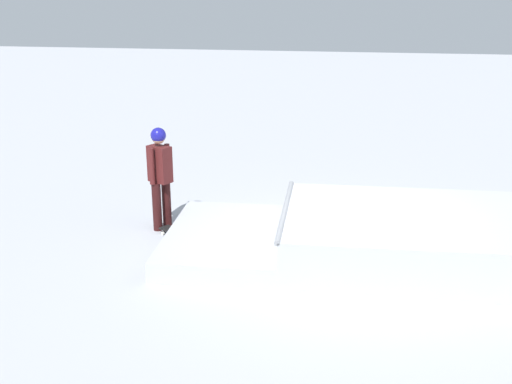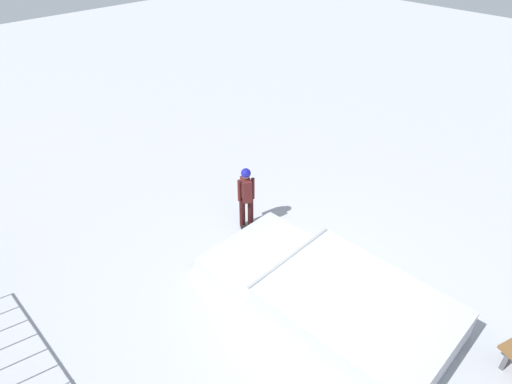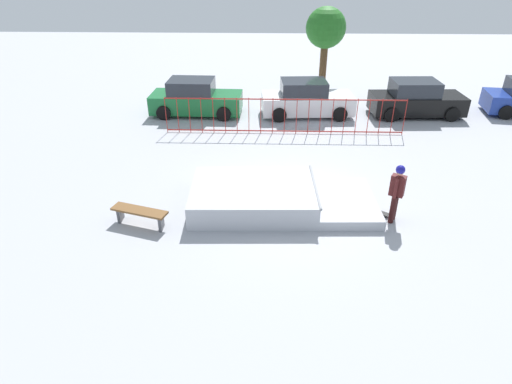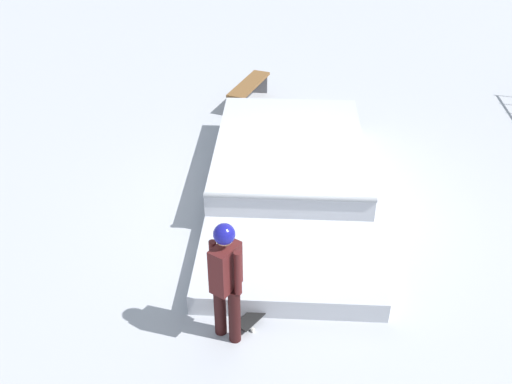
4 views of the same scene
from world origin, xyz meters
name	(u,v)px [view 3 (image 3 of 4)]	position (x,y,z in m)	size (l,w,h in m)	color
ground_plane	(289,203)	(0.00, 0.00, 0.00)	(60.00, 60.00, 0.00)	#A8AAB2
skate_ramp	(269,198)	(-0.60, -0.26, 0.32)	(5.48, 2.77, 0.74)	#B0B3BB
skater	(397,189)	(2.87, -0.89, 1.01)	(0.44, 0.40, 1.73)	black
skateboard	(375,211)	(2.48, -0.52, 0.08)	(0.78, 0.61, 0.09)	black
perimeter_fence	(285,116)	(0.00, 5.64, 0.77)	(9.78, 0.10, 1.50)	maroon
park_bench	(140,214)	(-4.16, -1.31, 0.36)	(1.65, 0.86, 0.48)	brown
parked_car_green	(195,99)	(-4.02, 7.94, 0.72)	(4.15, 2.01, 1.60)	#196B33
parked_car_white	(306,100)	(1.05, 7.94, 0.72)	(4.21, 2.14, 1.60)	white
parked_car_black	(416,100)	(6.03, 8.09, 0.72)	(4.17, 2.06, 1.60)	black
distant_tree	(326,29)	(2.12, 11.41, 3.22)	(1.99, 1.99, 4.30)	brown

